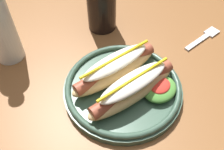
# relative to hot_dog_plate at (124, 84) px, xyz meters

# --- Properties ---
(dining_table) EXTENTS (1.44, 0.80, 0.74)m
(dining_table) POSITION_rel_hot_dog_plate_xyz_m (0.01, 0.11, -0.12)
(dining_table) COLOR brown
(dining_table) RESTS_ON ground_plane
(hot_dog_plate) EXTENTS (0.25, 0.25, 0.08)m
(hot_dog_plate) POSITION_rel_hot_dog_plate_xyz_m (0.00, 0.00, 0.00)
(hot_dog_plate) COLOR #334C3D
(hot_dog_plate) RESTS_ON dining_table
(fork) EXTENTS (0.12, 0.04, 0.00)m
(fork) POSITION_rel_hot_dog_plate_xyz_m (0.27, -0.04, -0.02)
(fork) COLOR silver
(fork) RESTS_ON dining_table
(soda_cup) EXTENTS (0.07, 0.07, 0.14)m
(soda_cup) POSITION_rel_hot_dog_plate_xyz_m (0.13, 0.18, 0.04)
(soda_cup) COLOR black
(soda_cup) RESTS_ON dining_table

